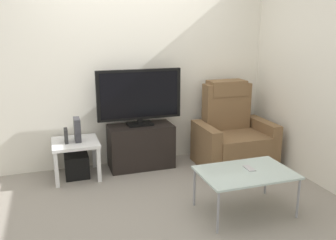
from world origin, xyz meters
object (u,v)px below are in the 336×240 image
at_px(recliner_armchair, 232,135).
at_px(cell_phone, 249,168).
at_px(tv_stand, 141,146).
at_px(television, 139,96).
at_px(book_upright, 66,136).
at_px(coffee_table, 246,174).
at_px(game_console, 77,130).
at_px(side_table, 76,147).
at_px(subwoofer_box, 77,166).

distance_m(recliner_armchair, cell_phone, 1.27).
xyz_separation_m(tv_stand, television, (0.00, 0.02, 0.65)).
bearing_deg(book_upright, coffee_table, -40.53).
xyz_separation_m(tv_stand, game_console, (-0.79, -0.06, 0.31)).
bearing_deg(recliner_armchair, game_console, 177.55).
relative_size(television, side_table, 1.99).
relative_size(subwoofer_box, coffee_table, 0.31).
height_order(television, recliner_armchair, television).
distance_m(side_table, book_upright, 0.19).
bearing_deg(cell_phone, tv_stand, 120.11).
bearing_deg(coffee_table, recliner_armchair, 67.12).
bearing_deg(book_upright, recliner_armchair, -3.56).
bearing_deg(cell_phone, recliner_armchair, 71.27).
bearing_deg(book_upright, tv_stand, 5.66).
relative_size(recliner_armchair, side_table, 2.00).
xyz_separation_m(subwoofer_box, book_upright, (-0.10, -0.02, 0.40)).
distance_m(recliner_armchair, coffee_table, 1.34).
distance_m(tv_stand, recliner_armchair, 1.22).
bearing_deg(game_console, television, 5.81).
height_order(side_table, book_upright, book_upright).
relative_size(tv_stand, book_upright, 4.85).
xyz_separation_m(recliner_armchair, side_table, (-2.02, 0.15, 0.01)).
bearing_deg(television, subwoofer_box, -173.75).
height_order(subwoofer_box, coffee_table, coffee_table).
height_order(television, book_upright, television).
height_order(recliner_armchair, book_upright, recliner_armchair).
bearing_deg(tv_stand, television, 90.00).
relative_size(side_table, cell_phone, 3.60).
relative_size(game_console, coffee_table, 0.31).
relative_size(recliner_armchair, subwoofer_box, 3.85).
relative_size(side_table, book_upright, 3.19).
bearing_deg(book_upright, cell_phone, -38.38).
relative_size(side_table, subwoofer_box, 1.93).
height_order(television, subwoofer_box, television).
distance_m(side_table, cell_phone, 2.06).
relative_size(tv_stand, recliner_armchair, 0.76).
bearing_deg(game_console, tv_stand, 4.46).
bearing_deg(coffee_table, book_upright, 139.47).
bearing_deg(subwoofer_box, cell_phone, -40.54).
xyz_separation_m(television, subwoofer_box, (-0.82, -0.09, -0.80)).
relative_size(game_console, cell_phone, 1.86).
bearing_deg(coffee_table, side_table, 137.23).
relative_size(television, coffee_table, 1.19).
xyz_separation_m(television, recliner_armchair, (1.20, -0.24, -0.56)).
bearing_deg(side_table, recliner_armchair, -4.30).
height_order(book_upright, cell_phone, book_upright).
xyz_separation_m(tv_stand, recliner_armchair, (1.20, -0.22, 0.09)).
distance_m(television, cell_phone, 1.69).
relative_size(television, cell_phone, 7.17).
distance_m(game_console, coffee_table, 2.04).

